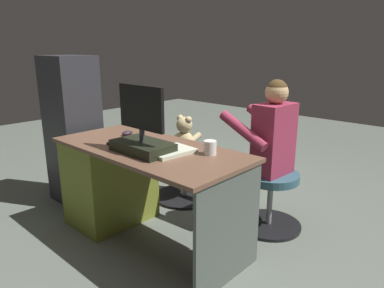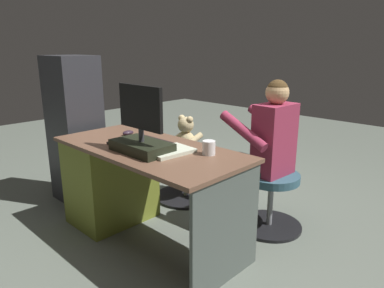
{
  "view_description": "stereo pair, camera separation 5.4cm",
  "coord_description": "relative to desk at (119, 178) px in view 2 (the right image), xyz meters",
  "views": [
    {
      "loc": [
        -1.84,
        1.86,
        1.41
      ],
      "look_at": [
        -0.11,
        -0.0,
        0.7
      ],
      "focal_mm": 33.23,
      "sensor_mm": 36.0,
      "label": 1
    },
    {
      "loc": [
        -1.88,
        1.82,
        1.41
      ],
      "look_at": [
        -0.11,
        -0.0,
        0.7
      ],
      "focal_mm": 33.23,
      "sensor_mm": 36.0,
      "label": 2
    }
  ],
  "objects": [
    {
      "name": "tv_remote",
      "position": [
        -0.14,
        0.09,
        0.34
      ],
      "size": [
        0.05,
        0.15,
        0.02
      ],
      "primitive_type": "cube",
      "rotation": [
        0.0,
        0.0,
        0.01
      ],
      "color": "black",
      "rests_on": "desk"
    },
    {
      "name": "teddy_bear",
      "position": [
        -0.03,
        -0.74,
        0.22
      ],
      "size": [
        0.24,
        0.25,
        0.34
      ],
      "color": "tan",
      "rests_on": "office_chair_teddy"
    },
    {
      "name": "monitor",
      "position": [
        -0.45,
        0.11,
        0.45
      ],
      "size": [
        0.42,
        0.24,
        0.44
      ],
      "color": "black",
      "rests_on": "desk"
    },
    {
      "name": "office_chair_teddy",
      "position": [
        -0.03,
        -0.73,
        -0.14
      ],
      "size": [
        0.58,
        0.58,
        0.45
      ],
      "color": "black",
      "rests_on": "ground_plane"
    },
    {
      "name": "cup",
      "position": [
        -0.81,
        -0.16,
        0.38
      ],
      "size": [
        0.08,
        0.08,
        0.09
      ],
      "primitive_type": "cylinder",
      "color": "white",
      "rests_on": "desk"
    },
    {
      "name": "equipment_rack",
      "position": [
        0.69,
        -0.02,
        0.27
      ],
      "size": [
        0.44,
        0.36,
        1.33
      ],
      "primitive_type": "cube",
      "color": "#2B2C31",
      "rests_on": "ground_plane"
    },
    {
      "name": "keyboard",
      "position": [
        -0.3,
        -0.08,
        0.35
      ],
      "size": [
        0.42,
        0.14,
        0.02
      ],
      "primitive_type": "cube",
      "color": "black",
      "rests_on": "desk"
    },
    {
      "name": "visitor_chair",
      "position": [
        -0.92,
        -0.78,
        -0.12
      ],
      "size": [
        0.51,
        0.51,
        0.45
      ],
      "color": "black",
      "rests_on": "ground_plane"
    },
    {
      "name": "computer_mouse",
      "position": [
        -0.01,
        -0.1,
        0.35
      ],
      "size": [
        0.06,
        0.1,
        0.04
      ],
      "primitive_type": "ellipsoid",
      "color": "#2D1E2B",
      "rests_on": "desk"
    },
    {
      "name": "notebook_binder",
      "position": [
        -0.6,
        -0.0,
        0.35
      ],
      "size": [
        0.24,
        0.32,
        0.02
      ],
      "primitive_type": "cube",
      "rotation": [
        0.0,
        0.0,
        -0.08
      ],
      "color": "beige",
      "rests_on": "desk"
    },
    {
      "name": "desk",
      "position": [
        0.0,
        0.0,
        0.0
      ],
      "size": [
        1.47,
        0.68,
        0.73
      ],
      "color": "brown",
      "rests_on": "ground_plane"
    },
    {
      "name": "person",
      "position": [
        -0.83,
        -0.77,
        0.29
      ],
      "size": [
        0.55,
        0.5,
        1.17
      ],
      "color": "#992D49",
      "rests_on": "ground_plane"
    },
    {
      "name": "ground_plane",
      "position": [
        -0.38,
        -0.32,
        -0.39
      ],
      "size": [
        10.0,
        10.0,
        0.0
      ],
      "primitive_type": "plane",
      "color": "slate"
    }
  ]
}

